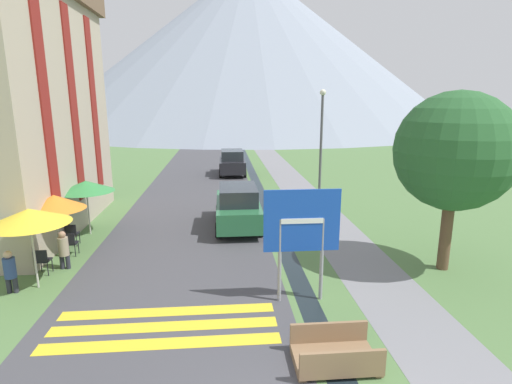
{
  "coord_description": "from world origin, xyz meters",
  "views": [
    {
      "loc": [
        -1.05,
        -4.93,
        5.34
      ],
      "look_at": [
        0.24,
        10.0,
        1.88
      ],
      "focal_mm": 28.0,
      "sensor_mm": 36.0,
      "label": 1
    }
  ],
  "objects": [
    {
      "name": "ground_plane",
      "position": [
        0.0,
        20.0,
        0.0
      ],
      "size": [
        160.0,
        160.0,
        0.0
      ],
      "primitive_type": "plane",
      "color": "#517542"
    },
    {
      "name": "cafe_chair_far_right",
      "position": [
        -6.96,
        9.93,
        0.51
      ],
      "size": [
        0.4,
        0.4,
        0.85
      ],
      "rotation": [
        0.0,
        0.0,
        0.49
      ],
      "color": "black",
      "rests_on": "ground_plane"
    },
    {
      "name": "hotel_building",
      "position": [
        -9.4,
        12.0,
        5.55
      ],
      "size": [
        5.37,
        10.06,
        10.24
      ],
      "color": "tan",
      "rests_on": "ground_plane"
    },
    {
      "name": "person_seated_far",
      "position": [
        -7.04,
        6.04,
        0.7
      ],
      "size": [
        0.32,
        0.32,
        1.26
      ],
      "color": "#282833",
      "rests_on": "ground_plane"
    },
    {
      "name": "streetlamp",
      "position": [
        3.57,
        13.32,
        3.41
      ],
      "size": [
        0.28,
        0.28,
        5.82
      ],
      "color": "#515156",
      "rests_on": "ground_plane"
    },
    {
      "name": "road",
      "position": [
        -2.5,
        30.0,
        0.0
      ],
      "size": [
        6.4,
        60.0,
        0.01
      ],
      "color": "#424247",
      "rests_on": "ground_plane"
    },
    {
      "name": "road_sign",
      "position": [
        1.01,
        4.91,
        2.04
      ],
      "size": [
        2.03,
        0.11,
        3.11
      ],
      "color": "gray",
      "rests_on": "ground_plane"
    },
    {
      "name": "tree_by_path",
      "position": [
        6.03,
        6.59,
        3.81
      ],
      "size": [
        3.65,
        3.65,
        5.65
      ],
      "color": "brown",
      "rests_on": "ground_plane"
    },
    {
      "name": "drainage_channel",
      "position": [
        1.2,
        30.0,
        0.0
      ],
      "size": [
        0.6,
        60.0,
        0.0
      ],
      "color": "black",
      "rests_on": "ground_plane"
    },
    {
      "name": "cafe_umbrella_rear_green",
      "position": [
        -6.46,
        11.11,
        2.0
      ],
      "size": [
        2.18,
        2.18,
        2.22
      ],
      "color": "#B7B2A8",
      "rests_on": "ground_plane"
    },
    {
      "name": "cafe_umbrella_middle_orange",
      "position": [
        -6.79,
        8.81,
        1.94
      ],
      "size": [
        2.03,
        2.03,
        2.19
      ],
      "color": "#B7B2A8",
      "rests_on": "ground_plane"
    },
    {
      "name": "cafe_chair_far_left",
      "position": [
        -6.68,
        9.77,
        0.51
      ],
      "size": [
        0.4,
        0.4,
        0.85
      ],
      "rotation": [
        0.0,
        0.0,
        0.25
      ],
      "color": "black",
      "rests_on": "ground_plane"
    },
    {
      "name": "person_seated_near",
      "position": [
        -6.18,
        7.63,
        0.7
      ],
      "size": [
        0.32,
        0.32,
        1.27
      ],
      "color": "#282833",
      "rests_on": "ground_plane"
    },
    {
      "name": "crosswalk_marking",
      "position": [
        -2.5,
        3.87,
        0.01
      ],
      "size": [
        5.44,
        1.84,
        0.01
      ],
      "color": "yellow",
      "rests_on": "ground_plane"
    },
    {
      "name": "footpath",
      "position": [
        3.6,
        30.0,
        0.0
      ],
      "size": [
        2.2,
        60.0,
        0.01
      ],
      "color": "slate",
      "rests_on": "ground_plane"
    },
    {
      "name": "footbridge",
      "position": [
        1.2,
        2.15,
        0.23
      ],
      "size": [
        1.7,
        1.1,
        0.65
      ],
      "color": "#846647",
      "rests_on": "ground_plane"
    },
    {
      "name": "parked_car_far",
      "position": [
        -0.3,
        23.95,
        0.91
      ],
      "size": [
        1.91,
        4.03,
        1.82
      ],
      "color": "black",
      "rests_on": "ground_plane"
    },
    {
      "name": "parked_car_near",
      "position": [
        -0.4,
        11.53,
        0.91
      ],
      "size": [
        1.91,
        4.37,
        1.82
      ],
      "color": "#28663D",
      "rests_on": "ground_plane"
    },
    {
      "name": "cafe_chair_near_left",
      "position": [
        -6.67,
        7.19,
        0.51
      ],
      "size": [
        0.4,
        0.4,
        0.85
      ],
      "rotation": [
        0.0,
        0.0,
        0.31
      ],
      "color": "black",
      "rests_on": "ground_plane"
    },
    {
      "name": "cafe_umbrella_front_yellow",
      "position": [
        -6.46,
        6.31,
        2.16
      ],
      "size": [
        2.21,
        2.21,
        2.39
      ],
      "color": "#B7B2A8",
      "rests_on": "ground_plane"
    },
    {
      "name": "cafe_chair_middle",
      "position": [
        -6.37,
        8.72,
        0.51
      ],
      "size": [
        0.4,
        0.4,
        0.85
      ],
      "rotation": [
        0.0,
        0.0,
        0.36
      ],
      "color": "black",
      "rests_on": "ground_plane"
    },
    {
      "name": "mountain_distant",
      "position": [
        4.8,
        79.28,
        15.68
      ],
      "size": [
        81.55,
        81.55,
        31.36
      ],
      "color": "gray",
      "rests_on": "ground_plane"
    }
  ]
}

